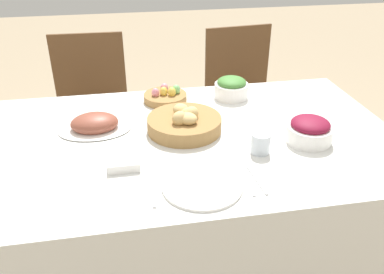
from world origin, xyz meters
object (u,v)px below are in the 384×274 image
(green_salad_bowl, at_px, (231,88))
(beet_salad_bowl, at_px, (310,130))
(knife, at_px, (249,181))
(chair_far_left, at_px, (93,113))
(butter_dish, at_px, (124,165))
(dinner_plate, at_px, (202,185))
(fork, at_px, (154,191))
(spoon, at_px, (257,180))
(drinking_cup, at_px, (260,143))
(bread_basket, at_px, (185,122))
(egg_basket, at_px, (166,96))
(ham_platter, at_px, (95,124))
(chair_far_right, at_px, (243,102))

(green_salad_bowl, xyz_separation_m, beet_salad_bowl, (0.18, -0.47, -0.00))
(beet_salad_bowl, height_order, knife, beet_salad_bowl)
(chair_far_left, xyz_separation_m, butter_dish, (0.17, -1.04, 0.28))
(green_salad_bowl, relative_size, butter_dish, 1.45)
(chair_far_left, bearing_deg, dinner_plate, -69.42)
(fork, distance_m, spoon, 0.34)
(green_salad_bowl, xyz_separation_m, dinner_plate, (-0.28, -0.69, -0.04))
(knife, xyz_separation_m, spoon, (0.03, 0.00, 0.00))
(drinking_cup, bearing_deg, bread_basket, 138.59)
(egg_basket, xyz_separation_m, butter_dish, (-0.21, -0.55, -0.01))
(bread_basket, distance_m, egg_basket, 0.31)
(beet_salad_bowl, bearing_deg, ham_platter, 163.42)
(beet_salad_bowl, bearing_deg, butter_dish, -174.63)
(dinner_plate, height_order, fork, dinner_plate)
(chair_far_right, xyz_separation_m, dinner_plate, (-0.51, -1.19, 0.27))
(chair_far_right, relative_size, egg_basket, 4.76)
(dinner_plate, bearing_deg, butter_dish, 148.04)
(beet_salad_bowl, distance_m, spoon, 0.36)
(bread_basket, distance_m, fork, 0.43)
(knife, bearing_deg, chair_far_left, 119.99)
(ham_platter, relative_size, drinking_cup, 3.85)
(bread_basket, bearing_deg, spoon, -65.43)
(chair_far_left, xyz_separation_m, beet_salad_bowl, (0.88, -0.97, 0.31))
(chair_far_left, relative_size, bread_basket, 3.19)
(beet_salad_bowl, height_order, fork, beet_salad_bowl)
(bread_basket, xyz_separation_m, knife, (0.15, -0.39, -0.04))
(egg_basket, distance_m, green_salad_bowl, 0.32)
(fork, xyz_separation_m, drinking_cup, (0.41, 0.17, 0.04))
(green_salad_bowl, xyz_separation_m, fork, (-0.44, -0.69, -0.05))
(fork, relative_size, butter_dish, 1.47)
(chair_far_left, xyz_separation_m, spoon, (0.60, -1.19, 0.27))
(bread_basket, bearing_deg, fork, -112.93)
(green_salad_bowl, bearing_deg, chair_far_left, 144.07)
(chair_far_left, height_order, beet_salad_bowl, chair_far_left)
(chair_far_right, relative_size, dinner_plate, 3.62)
(egg_basket, height_order, spoon, egg_basket)
(knife, bearing_deg, butter_dish, 163.54)
(egg_basket, distance_m, drinking_cup, 0.60)
(fork, bearing_deg, butter_dish, 124.40)
(drinking_cup, bearing_deg, beet_salad_bowl, 12.26)
(knife, relative_size, drinking_cup, 2.13)
(bread_basket, height_order, knife, bread_basket)
(chair_far_right, distance_m, drinking_cup, 1.09)
(chair_far_right, height_order, bread_basket, chair_far_right)
(ham_platter, bearing_deg, egg_basket, 36.62)
(chair_far_right, xyz_separation_m, spoon, (-0.32, -1.19, 0.27))
(knife, bearing_deg, green_salad_bowl, 84.02)
(egg_basket, relative_size, spoon, 1.23)
(egg_basket, xyz_separation_m, dinner_plate, (0.03, -0.70, -0.02))
(dinner_plate, relative_size, knife, 1.62)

